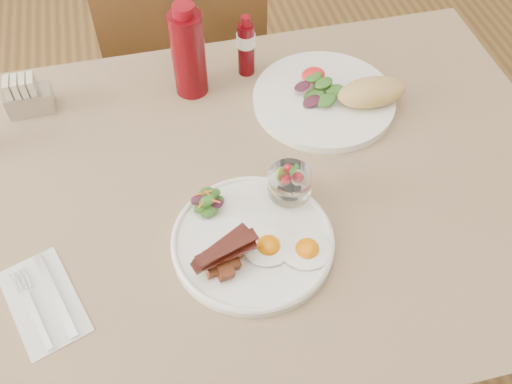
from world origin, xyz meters
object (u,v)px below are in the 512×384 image
object	(u,v)px
second_plate	(335,96)
sugar_caddy	(28,97)
fruit_cup	(290,183)
hot_sauce_bottle	(246,46)
main_plate	(253,242)
table	(229,217)
chair_far	(185,64)
ketchup_bottle	(188,53)

from	to	relation	value
second_plate	sugar_caddy	bearing A→B (deg)	168.58
fruit_cup	hot_sauce_bottle	distance (m)	0.38
hot_sauce_bottle	main_plate	bearing A→B (deg)	-101.29
main_plate	hot_sauce_bottle	distance (m)	0.46
table	chair_far	size ratio (longest dim) A/B	1.43
main_plate	second_plate	bearing A→B (deg)	51.05
sugar_caddy	table	bearing A→B (deg)	-41.39
chair_far	sugar_caddy	xyz separation A→B (m)	(-0.35, -0.36, 0.26)
hot_sauce_bottle	sugar_caddy	distance (m)	0.46
chair_far	sugar_caddy	distance (m)	0.57
fruit_cup	ketchup_bottle	xyz separation A→B (m)	(-0.12, 0.35, 0.04)
table	fruit_cup	size ratio (longest dim) A/B	17.01
table	hot_sauce_bottle	bearing A→B (deg)	71.25
chair_far	main_plate	size ratio (longest dim) A/B	3.32
table	second_plate	xyz separation A→B (m)	(0.27, 0.18, 0.11)
main_plate	hot_sauce_bottle	world-z (taller)	hot_sauce_bottle
chair_far	second_plate	size ratio (longest dim) A/B	3.00
chair_far	second_plate	distance (m)	0.61
second_plate	sugar_caddy	xyz separation A→B (m)	(-0.62, 0.13, 0.02)
fruit_cup	second_plate	distance (m)	0.29
chair_far	ketchup_bottle	bearing A→B (deg)	-92.75
second_plate	hot_sauce_bottle	bearing A→B (deg)	137.70
fruit_cup	second_plate	xyz separation A→B (m)	(0.16, 0.24, -0.04)
table	chair_far	world-z (taller)	chair_far
table	second_plate	bearing A→B (deg)	33.45
sugar_caddy	ketchup_bottle	bearing A→B (deg)	-3.07
chair_far	main_plate	bearing A→B (deg)	-88.65
table	chair_far	bearing A→B (deg)	90.00
table	fruit_cup	xyz separation A→B (m)	(0.10, -0.06, 0.15)
chair_far	hot_sauce_bottle	bearing A→B (deg)	-72.50
second_plate	ketchup_bottle	xyz separation A→B (m)	(-0.28, 0.11, 0.08)
ketchup_bottle	sugar_caddy	size ratio (longest dim) A/B	2.22
chair_far	main_plate	distance (m)	0.83
second_plate	ketchup_bottle	size ratio (longest dim) A/B	1.49
sugar_caddy	fruit_cup	bearing A→B (deg)	-39.36
table	ketchup_bottle	xyz separation A→B (m)	(-0.02, 0.29, 0.19)
fruit_cup	sugar_caddy	xyz separation A→B (m)	(-0.46, 0.36, -0.02)
chair_far	sugar_caddy	size ratio (longest dim) A/B	9.94
chair_far	sugar_caddy	bearing A→B (deg)	-134.37
fruit_cup	chair_far	bearing A→B (deg)	98.01
main_plate	ketchup_bottle	distance (m)	0.43
hot_sauce_bottle	fruit_cup	bearing A→B (deg)	-91.02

